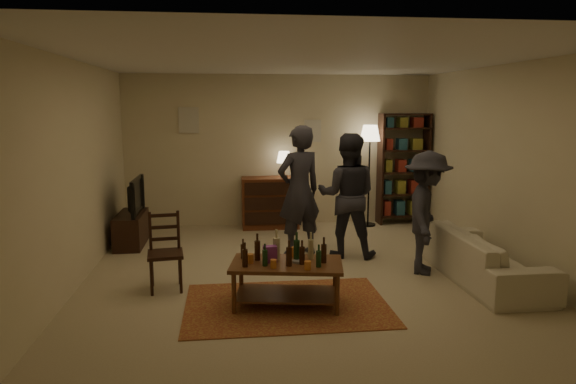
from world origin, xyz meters
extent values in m
plane|color=#C6B793|center=(0.00, 0.00, 0.00)|extent=(6.00, 6.00, 0.00)
plane|color=beige|center=(0.00, 3.00, 1.35)|extent=(5.50, 0.00, 5.50)
plane|color=beige|center=(-2.75, 0.00, 1.35)|extent=(0.00, 6.00, 6.00)
plane|color=beige|center=(2.75, 0.00, 1.35)|extent=(0.00, 6.00, 6.00)
plane|color=beige|center=(0.00, -3.00, 1.35)|extent=(5.50, 0.00, 5.50)
plane|color=white|center=(0.00, 0.00, 2.70)|extent=(6.00, 6.00, 0.00)
cube|color=beige|center=(-1.60, 2.98, 1.90)|extent=(0.35, 0.03, 0.45)
cube|color=beige|center=(0.60, 2.98, 1.70)|extent=(0.30, 0.03, 0.40)
cube|color=maroon|center=(-0.33, -0.93, 0.01)|extent=(2.20, 1.50, 0.01)
cube|color=brown|center=(-0.33, -0.93, 0.47)|extent=(1.28, 0.84, 0.04)
cube|color=brown|center=(-0.33, -0.93, 0.13)|extent=(1.17, 0.73, 0.02)
cylinder|color=brown|center=(-0.90, -1.10, 0.22)|extent=(0.05, 0.05, 0.45)
cylinder|color=brown|center=(0.15, -1.28, 0.22)|extent=(0.05, 0.05, 0.45)
cylinder|color=brown|center=(-0.81, -0.58, 0.22)|extent=(0.05, 0.05, 0.45)
cylinder|color=brown|center=(0.24, -0.76, 0.22)|extent=(0.05, 0.05, 0.45)
cylinder|color=orange|center=(-0.72, -0.90, 0.54)|extent=(0.07, 0.07, 0.10)
cylinder|color=orange|center=(-0.49, -1.10, 0.53)|extent=(0.07, 0.07, 0.09)
cylinder|color=orange|center=(-0.22, -0.73, 0.54)|extent=(0.07, 0.07, 0.11)
cylinder|color=orange|center=(-0.14, -1.20, 0.53)|extent=(0.07, 0.07, 0.09)
cube|color=purple|center=(-0.50, -0.88, 0.58)|extent=(0.15, 0.11, 0.18)
cylinder|color=gray|center=(-0.21, -0.97, 0.50)|extent=(0.12, 0.12, 0.03)
cube|color=black|center=(-1.69, -0.28, 0.43)|extent=(0.45, 0.45, 0.04)
cylinder|color=black|center=(-1.83, -0.46, 0.21)|extent=(0.04, 0.04, 0.42)
cylinder|color=black|center=(-1.51, -0.42, 0.21)|extent=(0.04, 0.04, 0.42)
cylinder|color=black|center=(-1.87, -0.14, 0.21)|extent=(0.04, 0.04, 0.42)
cylinder|color=black|center=(-1.55, -0.10, 0.21)|extent=(0.04, 0.04, 0.42)
cube|color=black|center=(-1.71, -0.12, 0.69)|extent=(0.33, 0.07, 0.48)
cube|color=black|center=(-2.45, 1.80, 0.25)|extent=(0.40, 1.00, 0.50)
imported|color=black|center=(-2.43, 1.80, 0.78)|extent=(0.13, 0.97, 0.56)
cube|color=maroon|center=(-0.20, 2.72, 0.45)|extent=(1.00, 0.48, 0.90)
cube|color=black|center=(-0.20, 2.47, 0.22)|extent=(0.92, 0.02, 0.22)
cube|color=black|center=(-0.20, 2.47, 0.48)|extent=(0.92, 0.02, 0.22)
cube|color=black|center=(-0.20, 2.47, 0.74)|extent=(0.92, 0.02, 0.22)
cylinder|color=black|center=(0.05, 2.72, 0.92)|extent=(0.12, 0.12, 0.04)
cylinder|color=black|center=(0.05, 2.72, 1.05)|extent=(0.02, 0.02, 0.22)
cone|color=#FFE5B2|center=(0.05, 2.72, 1.26)|extent=(0.26, 0.26, 0.20)
cube|color=black|center=(1.82, 2.78, 1.00)|extent=(0.04, 0.34, 2.00)
cube|color=black|center=(2.68, 2.78, 1.00)|extent=(0.04, 0.34, 2.00)
cube|color=black|center=(2.25, 2.78, 0.15)|extent=(0.90, 0.34, 0.03)
cube|color=black|center=(2.25, 2.78, 0.55)|extent=(0.90, 0.34, 0.03)
cube|color=black|center=(2.25, 2.78, 0.95)|extent=(0.90, 0.34, 0.03)
cube|color=black|center=(2.25, 2.78, 1.35)|extent=(0.90, 0.34, 0.03)
cube|color=black|center=(2.25, 2.78, 1.75)|extent=(0.90, 0.34, 0.03)
cube|color=black|center=(2.25, 2.78, 2.00)|extent=(0.90, 0.34, 0.03)
cube|color=maroon|center=(1.95, 2.78, 0.29)|extent=(0.12, 0.22, 0.26)
cube|color=#275E77|center=(2.20, 2.78, 0.29)|extent=(0.15, 0.22, 0.26)
cube|color=olive|center=(2.47, 2.78, 0.29)|extent=(0.18, 0.22, 0.26)
cube|color=#275E77|center=(1.95, 2.78, 0.69)|extent=(0.12, 0.22, 0.24)
cube|color=olive|center=(2.20, 2.78, 0.69)|extent=(0.15, 0.22, 0.24)
cube|color=maroon|center=(2.47, 2.78, 0.69)|extent=(0.18, 0.22, 0.24)
cube|color=olive|center=(1.95, 2.78, 1.07)|extent=(0.12, 0.22, 0.22)
cube|color=maroon|center=(2.20, 2.78, 1.07)|extent=(0.15, 0.22, 0.22)
cube|color=#275E77|center=(2.47, 2.78, 1.07)|extent=(0.18, 0.22, 0.22)
cube|color=maroon|center=(1.95, 2.78, 1.47)|extent=(0.12, 0.22, 0.20)
cube|color=#275E77|center=(2.20, 2.78, 1.47)|extent=(0.15, 0.22, 0.20)
cube|color=olive|center=(2.47, 2.78, 1.47)|extent=(0.18, 0.22, 0.20)
cube|color=#275E77|center=(1.95, 2.78, 1.85)|extent=(0.12, 0.22, 0.18)
cube|color=olive|center=(2.20, 2.78, 1.85)|extent=(0.15, 0.22, 0.18)
cube|color=maroon|center=(2.47, 2.78, 1.85)|extent=(0.18, 0.22, 0.18)
cylinder|color=black|center=(1.57, 2.65, 0.01)|extent=(0.28, 0.28, 0.03)
cylinder|color=black|center=(1.57, 2.65, 0.81)|extent=(0.03, 0.03, 1.62)
cone|color=#FFE5B2|center=(1.57, 2.65, 1.67)|extent=(0.36, 0.36, 0.28)
imported|color=beige|center=(2.20, -0.40, 0.30)|extent=(0.81, 2.08, 0.61)
imported|color=#2A2931|center=(0.08, 0.99, 0.94)|extent=(0.81, 0.68, 1.88)
imported|color=#292A32|center=(0.75, 0.84, 0.89)|extent=(1.02, 0.89, 1.78)
imported|color=#2A2A33|center=(1.59, -0.03, 0.80)|extent=(0.96, 1.18, 1.59)
camera|label=1|loc=(-0.94, -6.21, 2.16)|focal=32.00mm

